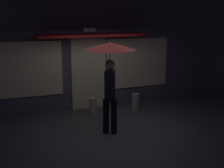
{
  "coord_description": "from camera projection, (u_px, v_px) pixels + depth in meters",
  "views": [
    {
      "loc": [
        -2.47,
        -6.39,
        2.87
      ],
      "look_at": [
        -0.05,
        0.03,
        1.26
      ],
      "focal_mm": 47.07,
      "sensor_mm": 36.0,
      "label": 1
    }
  ],
  "objects": [
    {
      "name": "building_facade",
      "position": [
        87.0,
        43.0,
        8.99
      ],
      "size": [
        10.79,
        1.0,
        4.12
      ],
      "color": "#4C4C56",
      "rests_on": "ground"
    },
    {
      "name": "person_with_umbrella",
      "position": [
        110.0,
        63.0,
        6.91
      ],
      "size": [
        1.2,
        1.2,
        2.26
      ],
      "rotation": [
        0.0,
        0.0,
        -1.98
      ],
      "color": "black",
      "rests_on": "ground"
    },
    {
      "name": "ground_plane",
      "position": [
        114.0,
        133.0,
        7.33
      ],
      "size": [
        18.0,
        18.0,
        0.0
      ],
      "primitive_type": "plane",
      "color": "#423F44"
    },
    {
      "name": "sidewalk_bollard_2",
      "position": [
        135.0,
        102.0,
        8.98
      ],
      "size": [
        0.22,
        0.22,
        0.53
      ],
      "primitive_type": "cylinder",
      "color": "#9E998E",
      "rests_on": "ground"
    },
    {
      "name": "sidewalk_bollard",
      "position": [
        93.0,
        106.0,
        8.67
      ],
      "size": [
        0.23,
        0.23,
        0.5
      ],
      "primitive_type": "cylinder",
      "color": "#B2A899",
      "rests_on": "ground"
    }
  ]
}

